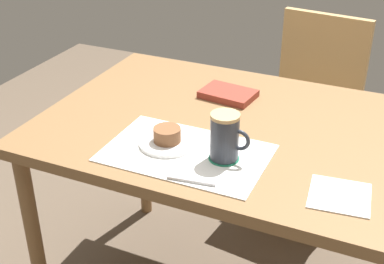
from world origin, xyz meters
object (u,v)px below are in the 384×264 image
object	(u,v)px
wooden_chair	(309,111)
pastry	(167,135)
pastry_plate	(167,143)
small_book	(228,94)
dining_table	(233,146)
coffee_mug	(225,136)

from	to	relation	value
wooden_chair	pastry	world-z (taller)	wooden_chair
wooden_chair	pastry_plate	size ratio (longest dim) A/B	5.50
small_book	pastry_plate	bearing A→B (deg)	-89.63
pastry_plate	pastry	xyz separation A→B (m)	(0.00, 0.00, 0.03)
wooden_chair	small_book	bearing A→B (deg)	78.95
dining_table	wooden_chair	size ratio (longest dim) A/B	1.34
pastry	small_book	xyz separation A→B (m)	(0.04, 0.38, -0.02)
dining_table	pastry	bearing A→B (deg)	-122.35
dining_table	small_book	bearing A→B (deg)	116.46
pastry_plate	pastry	world-z (taller)	pastry
pastry	pastry_plate	bearing A→B (deg)	0.00
coffee_mug	wooden_chair	bearing A→B (deg)	87.48
pastry	small_book	distance (m)	0.39
pastry_plate	coffee_mug	size ratio (longest dim) A/B	1.21
pastry_plate	small_book	xyz separation A→B (m)	(0.04, 0.38, 0.00)
wooden_chair	dining_table	bearing A→B (deg)	89.74
pastry_plate	pastry	bearing A→B (deg)	0.00
dining_table	pastry_plate	distance (m)	0.26
dining_table	pastry_plate	size ratio (longest dim) A/B	7.39
coffee_mug	small_book	world-z (taller)	coffee_mug
dining_table	small_book	size ratio (longest dim) A/B	6.70
pastry	coffee_mug	size ratio (longest dim) A/B	0.59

